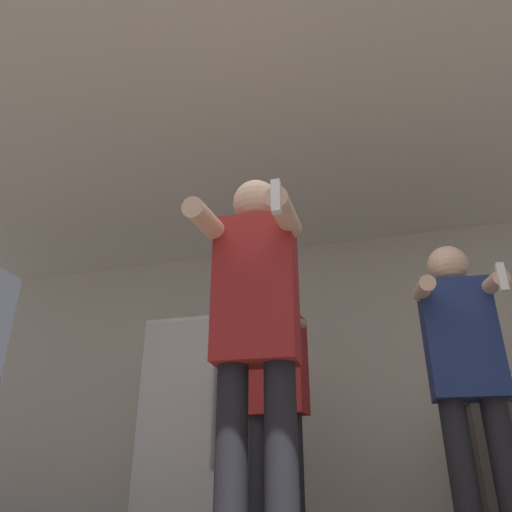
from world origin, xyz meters
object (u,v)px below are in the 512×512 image
person_woman_foreground (255,328)px  person_spectator_back (274,390)px  person_man_side (467,369)px  bottle_dark_rum (511,390)px  refrigerator (199,430)px

person_woman_foreground → person_spectator_back: bearing=99.7°
person_man_side → person_spectator_back: size_ratio=0.97×
bottle_dark_rum → person_man_side: person_man_side is taller
person_spectator_back → person_woman_foreground: bearing=-80.3°
bottle_dark_rum → person_woman_foreground: bearing=-124.3°
person_man_side → person_spectator_back: person_spectator_back is taller
person_woman_foreground → person_spectator_back: 1.31m
bottle_dark_rum → person_spectator_back: person_spectator_back is taller
person_woman_foreground → person_spectator_back: person_woman_foreground is taller
refrigerator → person_woman_foreground: bearing=-63.0°
refrigerator → bottle_dark_rum: 2.37m
person_man_side → person_spectator_back: 1.26m
bottle_dark_rum → person_spectator_back: size_ratio=0.14×
person_spectator_back → bottle_dark_rum: bearing=23.8°
refrigerator → bottle_dark_rum: size_ratio=7.14×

